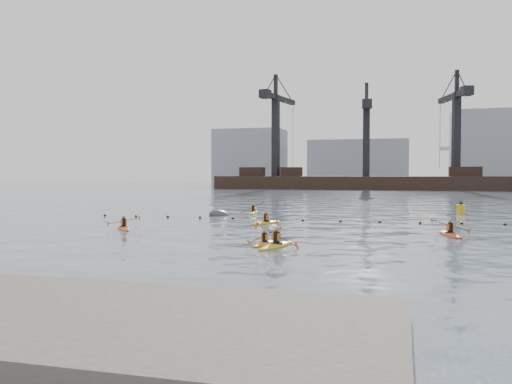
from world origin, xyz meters
TOP-DOWN VIEW (x-y plane):
  - ground at (0.00, 0.00)m, footprint 400.00×400.00m
  - quay at (-0.01, -9.00)m, footprint 18.00×7.12m
  - float_line at (-0.50, 22.53)m, footprint 33.24×0.73m
  - barge_pier at (-0.22, 110.00)m, footprint 72.00×19.30m
  - skyline at (2.23, 150.27)m, footprint 141.00×28.00m
  - kayaker_0 at (1.64, 7.45)m, footprint 2.03×2.97m
  - kayaker_1 at (2.46, 6.73)m, footprint 2.50×3.71m
  - kayaker_2 at (-9.64, 12.66)m, footprint 2.62×3.01m
  - kayaker_3 at (-1.26, 19.09)m, footprint 2.18×3.35m
  - kayaker_4 at (11.56, 14.52)m, footprint 2.44×3.69m
  - kayaker_5 at (-5.02, 28.97)m, footprint 2.40×3.47m
  - mooring_buoy at (-7.24, 25.59)m, footprint 2.43×2.49m
  - nav_buoy at (14.00, 34.00)m, footprint 0.79×0.79m

SIDE VIEW (x-z plane):
  - ground at x=0.00m, z-range 0.00..0.00m
  - mooring_buoy at x=-7.24m, z-range -0.73..0.73m
  - quay at x=-0.01m, z-range -0.88..0.88m
  - float_line at x=-0.50m, z-range -0.09..0.15m
  - kayaker_0 at x=1.64m, z-range -0.50..0.68m
  - kayaker_2 at x=-9.64m, z-range -0.43..0.64m
  - kayaker_3 at x=-1.26m, z-range -0.54..0.75m
  - kayaker_5 at x=-5.02m, z-range -0.58..0.79m
  - kayaker_4 at x=11.56m, z-range -0.53..0.75m
  - kayaker_1 at x=2.46m, z-range -0.60..0.82m
  - nav_buoy at x=14.00m, z-range -0.28..1.16m
  - barge_pier at x=-0.22m, z-range -12.86..16.64m
  - skyline at x=2.23m, z-range -1.75..20.25m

